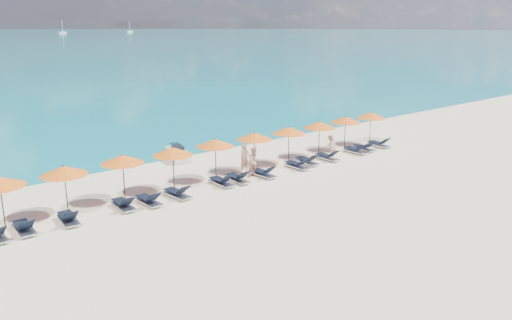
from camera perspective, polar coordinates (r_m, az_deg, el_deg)
ground at (r=24.89m, az=4.42°, el=-4.07°), size 1400.00×1400.00×0.00m
sailboat_near at (r=533.92m, az=-21.22°, el=13.47°), size 6.87×2.29×12.59m
sailboat_far at (r=591.31m, az=-14.20°, el=14.08°), size 6.42×2.14×11.78m
jetski at (r=31.60m, az=-8.98°, el=0.71°), size 1.65×2.81×0.94m
beachgoer_a at (r=28.13m, az=-1.30°, el=0.12°), size 0.64×0.42×1.75m
beachgoer_b at (r=27.57m, az=-0.18°, el=-0.25°), size 0.85×0.53×1.70m
beachgoer_c at (r=32.28m, az=8.56°, el=1.62°), size 0.99×0.64×1.41m
umbrella_1 at (r=23.43m, az=-21.10°, el=-1.13°), size 2.10×2.10×2.28m
umbrella_2 at (r=24.52m, az=-15.03°, el=0.08°), size 2.10×2.10×2.28m
umbrella_3 at (r=25.51m, az=-9.51°, el=0.98°), size 2.10×2.10×2.28m
umbrella_4 at (r=27.08m, az=-4.68°, el=1.97°), size 2.10×2.10×2.28m
umbrella_5 at (r=28.66m, az=-0.20°, el=2.76°), size 2.10×2.10×2.28m
umbrella_6 at (r=30.29m, az=3.77°, el=3.41°), size 2.10×2.10×2.28m
umbrella_7 at (r=32.14m, az=7.27°, el=4.00°), size 2.10×2.10×2.28m
umbrella_8 at (r=34.24m, az=10.21°, el=4.57°), size 2.10×2.10×2.28m
umbrella_9 at (r=36.28m, az=13.01°, el=5.01°), size 2.10×2.10×2.28m
lounger_1 at (r=22.53m, az=-24.98°, el=-6.98°), size 0.67×1.72×0.66m
lounger_2 at (r=22.84m, az=-20.67°, el=-6.21°), size 0.78×1.75×0.66m
lounger_3 at (r=23.77m, az=-14.91°, el=-4.89°), size 0.71×1.73×0.66m
lounger_4 at (r=24.04m, az=-12.16°, el=-4.48°), size 0.68×1.72×0.66m
lounger_5 at (r=24.75m, az=-9.00°, el=-3.75°), size 0.76×1.75×0.66m
lounger_6 at (r=26.31m, az=-3.95°, el=-2.44°), size 0.64×1.71×0.66m
lounger_7 at (r=26.82m, az=-2.12°, el=-2.07°), size 0.72×1.73×0.66m
lounger_8 at (r=27.72m, az=0.84°, el=-1.48°), size 0.66×1.71×0.66m
lounger_9 at (r=29.41m, az=4.73°, el=-0.55°), size 0.68×1.72×0.66m
lounger_10 at (r=30.38m, az=5.87°, el=-0.06°), size 0.76×1.75×0.66m
lounger_11 at (r=31.46m, az=8.15°, el=0.40°), size 0.66×1.71×0.66m
lounger_12 at (r=33.45m, az=11.33°, el=1.14°), size 0.64×1.71×0.66m
lounger_13 at (r=34.26m, az=12.27°, el=1.42°), size 0.79×1.75×0.66m
lounger_14 at (r=35.55m, az=13.88°, el=1.82°), size 0.76×1.74×0.66m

